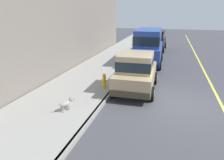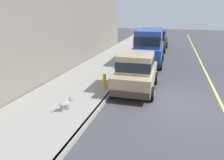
{
  "view_description": "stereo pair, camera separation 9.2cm",
  "coord_description": "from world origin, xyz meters",
  "px_view_note": "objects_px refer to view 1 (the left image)",
  "views": [
    {
      "loc": [
        -0.67,
        -8.4,
        3.73
      ],
      "look_at": [
        -3.02,
        -0.01,
        0.85
      ],
      "focal_mm": 33.46,
      "sensor_mm": 36.0,
      "label": 1
    },
    {
      "loc": [
        -0.58,
        -8.37,
        3.73
      ],
      "look_at": [
        -3.02,
        -0.01,
        0.85
      ],
      "focal_mm": 33.46,
      "sensor_mm": 36.0,
      "label": 2
    }
  ],
  "objects_px": {
    "car_blue_van": "(148,45)",
    "car_black_sedan": "(155,40)",
    "fire_hydrant": "(104,81)",
    "car_tan_hatchback": "(136,71)",
    "dog_grey": "(66,103)"
  },
  "relations": [
    {
      "from": "car_blue_van",
      "to": "fire_hydrant",
      "type": "height_order",
      "value": "car_blue_van"
    },
    {
      "from": "car_blue_van",
      "to": "car_black_sedan",
      "type": "bearing_deg",
      "value": 89.38
    },
    {
      "from": "car_black_sedan",
      "to": "fire_hydrant",
      "type": "bearing_deg",
      "value": -97.09
    },
    {
      "from": "car_tan_hatchback",
      "to": "fire_hydrant",
      "type": "distance_m",
      "value": 1.62
    },
    {
      "from": "dog_grey",
      "to": "fire_hydrant",
      "type": "bearing_deg",
      "value": 77.13
    },
    {
      "from": "car_tan_hatchback",
      "to": "car_black_sedan",
      "type": "height_order",
      "value": "car_black_sedan"
    },
    {
      "from": "car_black_sedan",
      "to": "fire_hydrant",
      "type": "relative_size",
      "value": 6.41
    },
    {
      "from": "car_blue_van",
      "to": "fire_hydrant",
      "type": "distance_m",
      "value": 6.27
    },
    {
      "from": "car_black_sedan",
      "to": "car_blue_van",
      "type": "bearing_deg",
      "value": -90.62
    },
    {
      "from": "dog_grey",
      "to": "fire_hydrant",
      "type": "relative_size",
      "value": 0.96
    },
    {
      "from": "car_black_sedan",
      "to": "dog_grey",
      "type": "bearing_deg",
      "value": -98.18
    },
    {
      "from": "car_tan_hatchback",
      "to": "fire_hydrant",
      "type": "relative_size",
      "value": 5.28
    },
    {
      "from": "car_tan_hatchback",
      "to": "fire_hydrant",
      "type": "xyz_separation_m",
      "value": [
        -1.49,
        -0.4,
        -0.5
      ]
    },
    {
      "from": "car_blue_van",
      "to": "fire_hydrant",
      "type": "bearing_deg",
      "value": -103.35
    },
    {
      "from": "car_tan_hatchback",
      "to": "car_black_sedan",
      "type": "xyz_separation_m",
      "value": [
        0.01,
        11.63,
        0.01
      ]
    }
  ]
}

